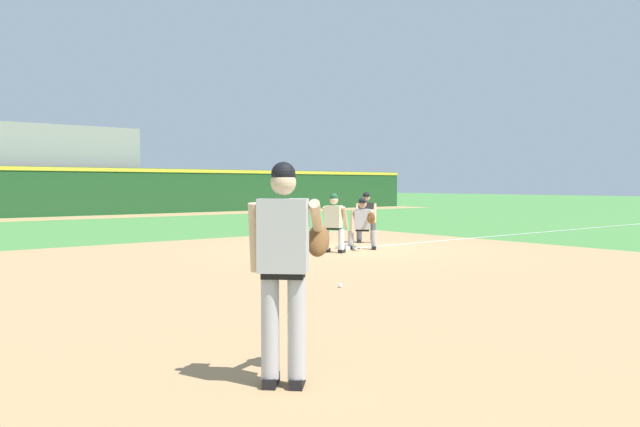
# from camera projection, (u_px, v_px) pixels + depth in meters

# --- Properties ---
(ground_plane) EXTENTS (160.00, 160.00, 0.00)m
(ground_plane) POSITION_uv_depth(u_px,v_px,m) (347.00, 249.00, 16.13)
(ground_plane) COLOR #47843D
(infield_dirt_patch) EXTENTS (18.00, 18.00, 0.01)m
(infield_dirt_patch) POSITION_uv_depth(u_px,v_px,m) (332.00, 282.00, 10.63)
(infield_dirt_patch) COLOR tan
(infield_dirt_patch) RESTS_ON ground
(warning_track_strip) EXTENTS (48.00, 3.20, 0.01)m
(warning_track_strip) POSITION_uv_depth(u_px,v_px,m) (90.00, 217.00, 31.76)
(warning_track_strip) COLOR tan
(warning_track_strip) RESTS_ON ground
(foul_line_stripe) EXTENTS (17.82, 0.10, 0.00)m
(foul_line_stripe) POSITION_uv_depth(u_px,v_px,m) (540.00, 232.00, 21.67)
(foul_line_stripe) COLOR white
(foul_line_stripe) RESTS_ON ground
(first_base_bag) EXTENTS (0.38, 0.38, 0.09)m
(first_base_bag) POSITION_uv_depth(u_px,v_px,m) (347.00, 247.00, 16.13)
(first_base_bag) COLOR white
(first_base_bag) RESTS_ON ground
(baseball) EXTENTS (0.07, 0.07, 0.07)m
(baseball) POSITION_uv_depth(u_px,v_px,m) (340.00, 286.00, 10.08)
(baseball) COLOR white
(baseball) RESTS_ON ground
(pitcher) EXTENTS (0.85, 0.55, 1.86)m
(pitcher) POSITION_uv_depth(u_px,v_px,m) (286.00, 260.00, 5.12)
(pitcher) COLOR black
(pitcher) RESTS_ON ground
(first_baseman) EXTENTS (0.74, 1.08, 1.34)m
(first_baseman) POSITION_uv_depth(u_px,v_px,m) (363.00, 221.00, 15.97)
(first_baseman) COLOR black
(first_baseman) RESTS_ON ground
(baserunner) EXTENTS (0.61, 0.67, 1.46)m
(baserunner) POSITION_uv_depth(u_px,v_px,m) (334.00, 221.00, 15.24)
(baserunner) COLOR black
(baserunner) RESTS_ON ground
(umpire) EXTENTS (0.67, 0.67, 1.46)m
(umpire) POSITION_uv_depth(u_px,v_px,m) (366.00, 215.00, 17.84)
(umpire) COLOR black
(umpire) RESTS_ON ground
(outfield_wall) EXTENTS (48.00, 0.54, 2.60)m
(outfield_wall) POSITION_uv_depth(u_px,v_px,m) (77.00, 190.00, 33.26)
(outfield_wall) COLOR #1E4C23
(outfield_wall) RESTS_ON ground
(stadium_seating_block) EXTENTS (7.74, 4.20, 4.90)m
(stadium_seating_block) POSITION_uv_depth(u_px,v_px,m) (60.00, 170.00, 35.48)
(stadium_seating_block) COLOR gray
(stadium_seating_block) RESTS_ON ground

